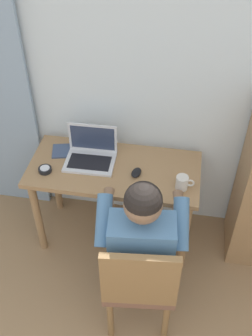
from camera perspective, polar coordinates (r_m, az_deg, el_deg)
The scene contains 9 objects.
wall_back at distance 2.65m, azimuth 7.52°, elevation 12.66°, with size 4.80×0.05×2.50m, color silver.
desk at distance 2.80m, azimuth -1.67°, elevation -1.72°, with size 1.17×0.54×0.72m.
chair at distance 2.41m, azimuth 1.94°, elevation -15.84°, with size 0.46×0.44×0.88m.
person_seated at distance 2.37m, azimuth 2.25°, elevation -9.74°, with size 0.57×0.61×1.20m.
laptop at distance 2.76m, azimuth -5.05°, elevation 2.06°, with size 0.35×0.26×0.24m.
computer_mouse at distance 2.65m, azimuth 1.49°, elevation -0.66°, with size 0.06×0.10×0.03m, color black.
desk_clock at distance 2.73m, azimuth -11.52°, elevation -0.23°, with size 0.09×0.09×0.03m.
notebook_pad at distance 2.87m, azimuth -8.41°, elevation 2.46°, with size 0.21×0.15×0.01m, color #3D4C6B.
coffee_mug at distance 2.56m, azimuth 8.08°, elevation -2.08°, with size 0.12×0.08×0.09m.
Camera 1 is at (0.05, -0.11, 2.54)m, focal length 42.56 mm.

